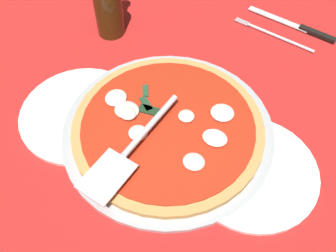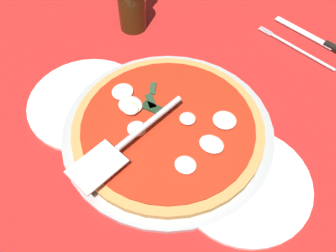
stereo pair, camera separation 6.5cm
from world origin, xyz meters
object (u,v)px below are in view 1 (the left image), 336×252
object	(u,v)px
dinner_plate_right	(81,114)
pizza	(168,127)
place_setting_near	(286,32)
pizza_server	(130,149)
dinner_plate_left	(252,171)

from	to	relation	value
dinner_plate_right	pizza	bearing A→B (deg)	-169.88
pizza	place_setting_near	world-z (taller)	pizza
pizza_server	pizza	bearing A→B (deg)	169.83
place_setting_near	pizza	bearing A→B (deg)	80.89
pizza	pizza_server	world-z (taller)	pizza_server
pizza	pizza_server	size ratio (longest dim) A/B	1.44
dinner_plate_left	place_setting_near	size ratio (longest dim) A/B	1.00
pizza_server	place_setting_near	bearing A→B (deg)	170.12
dinner_plate_right	place_setting_near	size ratio (longest dim) A/B	1.02
place_setting_near	dinner_plate_right	bearing A→B (deg)	63.63
dinner_plate_left	dinner_plate_right	size ratio (longest dim) A/B	0.98
dinner_plate_right	place_setting_near	distance (cm)	46.39
dinner_plate_right	pizza_server	world-z (taller)	pizza_server
pizza	dinner_plate_left	bearing A→B (deg)	173.87
dinner_plate_left	dinner_plate_right	distance (cm)	31.21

